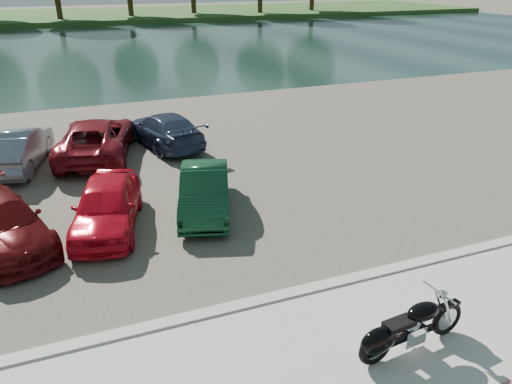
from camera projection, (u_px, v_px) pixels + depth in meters
ground at (362, 355)px, 8.88m from camera, size 200.00×200.00×0.00m
kerb at (311, 290)px, 10.55m from camera, size 60.00×0.30×0.14m
parking_lot at (198, 156)px, 18.21m from camera, size 60.00×18.00×0.04m
river at (108, 49)px, 42.85m from camera, size 120.00×40.00×0.00m
far_bank at (82, 16)px, 69.91m from camera, size 120.00×24.00×0.60m
motorcycle at (403, 330)px, 8.62m from camera, size 2.33×0.75×1.05m
car_3 at (1, 223)px, 12.08m from camera, size 3.01×4.55×1.22m
car_4 at (107, 205)px, 12.88m from camera, size 2.44×4.11×1.31m
car_5 at (205, 191)px, 13.82m from camera, size 2.36×3.96×1.23m
car_9 at (17, 148)px, 16.90m from camera, size 2.39×4.45×1.39m
car_10 at (96, 138)px, 17.87m from camera, size 3.41×5.42×1.40m
car_11 at (164, 130)px, 19.05m from camera, size 2.70×4.63×1.26m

